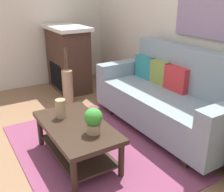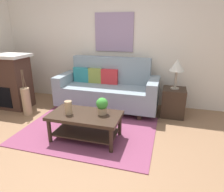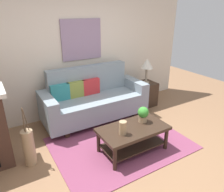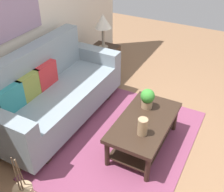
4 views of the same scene
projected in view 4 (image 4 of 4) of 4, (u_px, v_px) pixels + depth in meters
ground_plane at (159, 156)px, 3.42m from camera, size 9.27×9.27×0.00m
wall_back at (11, 22)px, 3.46m from camera, size 5.27×0.10×2.70m
area_rug at (123, 142)px, 3.61m from camera, size 2.24×1.65×0.01m
couch at (55, 93)px, 3.80m from camera, size 2.10×0.84×1.08m
throw_pillow_teal at (10, 100)px, 3.23m from camera, size 0.36×0.13×0.32m
throw_pillow_olive at (29, 86)px, 3.47m from camera, size 0.36×0.13×0.32m
throw_pillow_crimson at (45, 75)px, 3.70m from camera, size 0.36×0.12×0.32m
coffee_table at (144, 127)px, 3.38m from camera, size 1.10×0.60×0.43m
tabletop_vase at (143, 127)px, 3.06m from camera, size 0.11×0.11×0.21m
potted_plant_tabletop at (147, 98)px, 3.45m from camera, size 0.18×0.18×0.26m
side_table at (104, 62)px, 4.86m from camera, size 0.44×0.44×0.56m
table_lamp at (103, 23)px, 4.46m from camera, size 0.28×0.28×0.57m
floor_vase_branch_a at (20, 172)px, 2.27m from camera, size 0.05×0.03×0.36m
floor_vase_branch_b at (16, 174)px, 2.26m from camera, size 0.03×0.04×0.36m
floor_vase_branch_c at (19, 176)px, 2.24m from camera, size 0.01×0.02×0.36m
framed_painting at (13, 4)px, 3.33m from camera, size 0.85×0.03×0.80m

